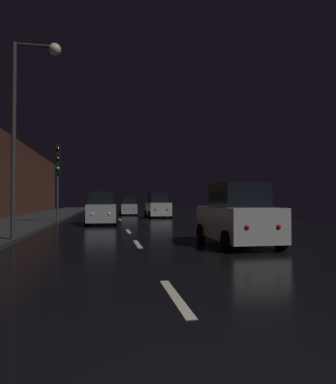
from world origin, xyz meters
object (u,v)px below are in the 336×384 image
(streetlamp_overhead, at_px, (27,109))
(car_approaching_headlights, at_px, (101,209))
(car_parked_right_near, at_px, (237,217))
(traffic_light_far_left, at_px, (58,166))
(car_parked_right_far, at_px, (158,206))
(car_distant_taillights, at_px, (128,207))

(streetlamp_overhead, bearing_deg, car_approaching_headlights, 74.77)
(car_approaching_headlights, relative_size, car_parked_right_near, 0.98)
(traffic_light_far_left, relative_size, car_parked_right_far, 1.21)
(car_parked_right_near, height_order, car_parked_right_far, car_parked_right_far)
(car_distant_taillights, bearing_deg, car_parked_right_near, -174.78)
(streetlamp_overhead, height_order, car_parked_right_far, streetlamp_overhead)
(car_parked_right_far, bearing_deg, car_approaching_headlights, 148.74)
(traffic_light_far_left, bearing_deg, car_parked_right_far, 122.80)
(traffic_light_far_left, distance_m, car_parked_right_near, 14.33)
(car_approaching_headlights, relative_size, car_parked_right_far, 0.97)
(streetlamp_overhead, distance_m, car_parked_right_far, 18.96)
(car_approaching_headlights, xyz_separation_m, car_distant_taillights, (2.53, 13.36, -0.10))
(car_approaching_headlights, height_order, car_parked_right_near, car_parked_right_near)
(traffic_light_far_left, distance_m, car_approaching_headlights, 4.03)
(car_approaching_headlights, bearing_deg, car_distant_taillights, 169.28)
(streetlamp_overhead, bearing_deg, car_parked_right_near, -13.63)
(car_approaching_headlights, xyz_separation_m, car_parked_right_far, (4.75, 7.83, 0.03))
(streetlamp_overhead, height_order, car_distant_taillights, streetlamp_overhead)
(traffic_light_far_left, xyz_separation_m, streetlamp_overhead, (0.25, -10.12, 1.07))
(car_distant_taillights, height_order, car_parked_right_far, car_parked_right_far)
(car_approaching_headlights, bearing_deg, streetlamp_overhead, -15.23)
(streetlamp_overhead, distance_m, car_approaching_headlights, 10.34)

